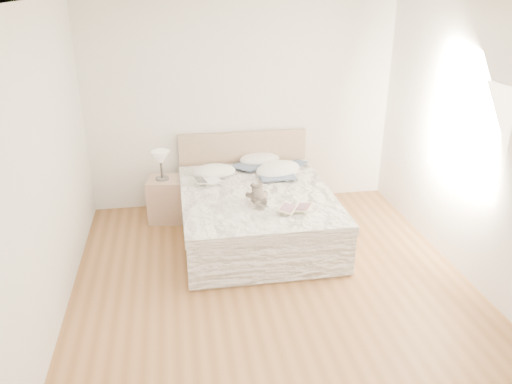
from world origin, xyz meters
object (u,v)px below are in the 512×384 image
(nightstand, at_px, (167,199))
(bed, at_px, (255,212))
(childrens_book, at_px, (296,209))
(table_lamp, at_px, (161,159))
(teddy_bear, at_px, (258,201))
(photo_book, at_px, (207,181))

(nightstand, bearing_deg, bed, -30.38)
(childrens_book, bearing_deg, nightstand, 166.72)
(bed, relative_size, table_lamp, 5.87)
(table_lamp, bearing_deg, childrens_book, -42.48)
(table_lamp, relative_size, teddy_bear, 1.21)
(table_lamp, xyz_separation_m, childrens_book, (1.39, -1.27, -0.19))
(childrens_book, height_order, teddy_bear, teddy_bear)
(bed, height_order, table_lamp, bed)
(nightstand, xyz_separation_m, childrens_book, (1.35, -1.28, 0.35))
(nightstand, xyz_separation_m, table_lamp, (-0.04, -0.01, 0.54))
(bed, xyz_separation_m, childrens_book, (0.32, -0.67, 0.32))
(bed, height_order, photo_book, bed)
(photo_book, relative_size, childrens_book, 0.90)
(photo_book, xyz_separation_m, teddy_bear, (0.50, -0.71, 0.02))
(table_lamp, bearing_deg, photo_book, -32.23)
(nightstand, bearing_deg, childrens_book, -43.48)
(bed, bearing_deg, childrens_book, -64.88)
(teddy_bear, bearing_deg, nightstand, 132.30)
(childrens_book, bearing_deg, table_lamp, 167.72)
(teddy_bear, bearing_deg, photo_book, 124.08)
(teddy_bear, bearing_deg, bed, 83.44)
(table_lamp, height_order, photo_book, table_lamp)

